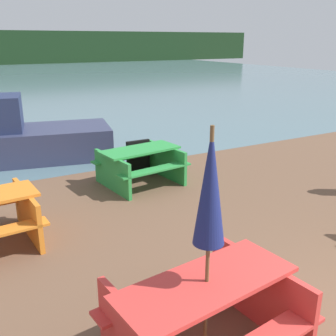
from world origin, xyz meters
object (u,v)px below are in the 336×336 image
picnic_table_red (206,310)px  umbrella_navy (210,189)px  picnic_table_green (140,163)px  boat (8,138)px  signboard (138,157)px

picnic_table_red → umbrella_navy: bearing=-45.0°
umbrella_navy → picnic_table_green: bearing=72.0°
picnic_table_green → boat: boat is taller
picnic_table_red → umbrella_navy: 1.22m
umbrella_navy → boat: 7.75m
boat → picnic_table_red: bearing=-73.0°
picnic_table_green → picnic_table_red: bearing=-108.0°
picnic_table_red → boat: (-0.67, 7.65, 0.12)m
umbrella_navy → signboard: umbrella_navy is taller
picnic_table_red → boat: boat is taller
umbrella_navy → signboard: size_ratio=2.99×
picnic_table_green → boat: (-2.15, 3.08, 0.14)m
umbrella_navy → signboard: bearing=71.5°
picnic_table_red → signboard: picnic_table_red is taller
picnic_table_green → umbrella_navy: (-1.48, -4.56, 1.24)m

